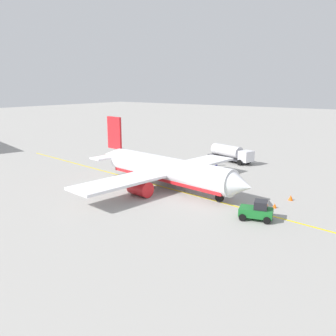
{
  "coord_description": "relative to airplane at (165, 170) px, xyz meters",
  "views": [
    {
      "loc": [
        29.56,
        -40.21,
        14.51
      ],
      "look_at": [
        0.0,
        0.0,
        3.0
      ],
      "focal_mm": 38.46,
      "sensor_mm": 36.0,
      "label": 1
    }
  ],
  "objects": [
    {
      "name": "ground_plane",
      "position": [
        0.49,
        -0.06,
        -2.6
      ],
      "size": [
        400.0,
        400.0,
        0.0
      ],
      "primitive_type": "plane",
      "color": "#9E9B96"
    },
    {
      "name": "airplane",
      "position": [
        0.0,
        0.0,
        0.0
      ],
      "size": [
        28.54,
        29.51,
        9.56
      ],
      "color": "white",
      "rests_on": "ground"
    },
    {
      "name": "fuel_tanker",
      "position": [
        -0.7,
        22.08,
        -0.88
      ],
      "size": [
        10.2,
        5.02,
        3.15
      ],
      "color": "#2D2D33",
      "rests_on": "ground"
    },
    {
      "name": "pushback_tug",
      "position": [
        15.74,
        -4.22,
        -1.59
      ],
      "size": [
        4.01,
        3.14,
        2.2
      ],
      "color": "#196B28",
      "rests_on": "ground"
    },
    {
      "name": "refueling_worker",
      "position": [
        -1.14,
        17.15,
        -1.77
      ],
      "size": [
        0.63,
        0.6,
        1.71
      ],
      "color": "navy",
      "rests_on": "ground"
    },
    {
      "name": "safety_cone_nose",
      "position": [
        16.57,
        4.84,
        -2.25
      ],
      "size": [
        0.62,
        0.62,
        0.69
      ],
      "primitive_type": "cone",
      "color": "#F2590F",
      "rests_on": "ground"
    },
    {
      "name": "safety_cone_wingtip",
      "position": [
        15.97,
        0.72,
        -2.31
      ],
      "size": [
        0.51,
        0.51,
        0.57
      ],
      "primitive_type": "cone",
      "color": "#F2590F",
      "rests_on": "ground"
    },
    {
      "name": "taxi_line_marking",
      "position": [
        0.49,
        -0.06,
        -2.59
      ],
      "size": [
        79.28,
        10.56,
        0.01
      ],
      "primitive_type": "cube",
      "rotation": [
        0.0,
        0.0,
        -0.13
      ],
      "color": "yellow",
      "rests_on": "ground"
    }
  ]
}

